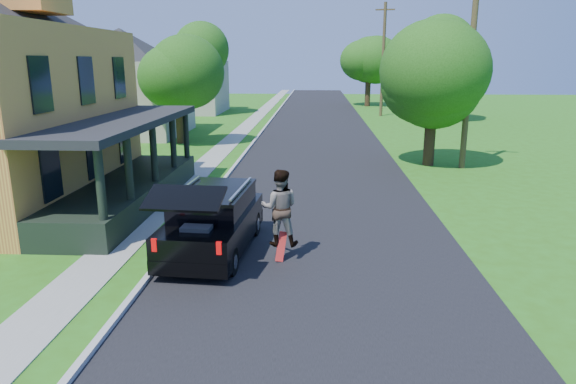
# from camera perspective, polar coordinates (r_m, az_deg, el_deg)

# --- Properties ---
(ground) EXTENTS (140.00, 140.00, 0.00)m
(ground) POSITION_cam_1_polar(r_m,az_deg,el_deg) (12.61, 3.33, -9.33)
(ground) COLOR #2E6514
(ground) RESTS_ON ground
(street) EXTENTS (8.00, 120.00, 0.02)m
(street) POSITION_cam_1_polar(r_m,az_deg,el_deg) (31.95, 3.31, 5.26)
(street) COLOR black
(street) RESTS_ON ground
(curb) EXTENTS (0.15, 120.00, 0.12)m
(curb) POSITION_cam_1_polar(r_m,az_deg,el_deg) (32.19, -3.95, 5.32)
(curb) COLOR #ABABA6
(curb) RESTS_ON ground
(sidewalk) EXTENTS (1.30, 120.00, 0.03)m
(sidewalk) POSITION_cam_1_polar(r_m,az_deg,el_deg) (32.42, -6.68, 5.32)
(sidewalk) COLOR gray
(sidewalk) RESTS_ON ground
(front_walk) EXTENTS (6.50, 1.20, 0.03)m
(front_walk) POSITION_cam_1_polar(r_m,az_deg,el_deg) (20.54, -24.23, -1.17)
(front_walk) COLOR gray
(front_walk) RESTS_ON ground
(neighbor_house_mid) EXTENTS (12.78, 12.78, 8.30)m
(neighbor_house_mid) POSITION_cam_1_polar(r_m,az_deg,el_deg) (38.00, -17.93, 12.41)
(neighbor_house_mid) COLOR #ADA599
(neighbor_house_mid) RESTS_ON ground
(neighbor_house_far) EXTENTS (12.78, 12.78, 8.30)m
(neighbor_house_far) POSITION_cam_1_polar(r_m,az_deg,el_deg) (53.27, -11.72, 13.18)
(neighbor_house_far) COLOR #ADA599
(neighbor_house_far) RESTS_ON ground
(black_suv) EXTENTS (2.22, 5.06, 2.30)m
(black_suv) POSITION_cam_1_polar(r_m,az_deg,el_deg) (13.97, -8.33, -3.20)
(black_suv) COLOR black
(black_suv) RESTS_ON ground
(skateboarder) EXTENTS (0.98, 0.77, 2.01)m
(skateboarder) POSITION_cam_1_polar(r_m,az_deg,el_deg) (13.20, -0.93, -1.75)
(skateboarder) COLOR black
(skateboarder) RESTS_ON ground
(skateboard) EXTENTS (0.30, 0.33, 0.78)m
(skateboard) POSITION_cam_1_polar(r_m,az_deg,el_deg) (13.33, -0.76, -6.16)
(skateboard) COLOR red
(skateboard) RESTS_ON ground
(tree_left_mid) EXTENTS (4.95, 4.67, 7.13)m
(tree_left_mid) POSITION_cam_1_polar(r_m,az_deg,el_deg) (32.91, -12.30, 13.62)
(tree_left_mid) COLOR black
(tree_left_mid) RESTS_ON ground
(tree_left_far) EXTENTS (6.80, 6.53, 8.83)m
(tree_left_far) POSITION_cam_1_polar(r_m,az_deg,el_deg) (51.60, -9.41, 15.14)
(tree_left_far) COLOR black
(tree_left_far) RESTS_ON ground
(tree_right_near) EXTENTS (6.11, 5.80, 7.35)m
(tree_right_near) POSITION_cam_1_polar(r_m,az_deg,el_deg) (26.10, 15.86, 13.09)
(tree_right_near) COLOR black
(tree_right_near) RESTS_ON ground
(tree_right_mid) EXTENTS (5.95, 5.87, 8.97)m
(tree_right_mid) POSITION_cam_1_polar(r_m,az_deg,el_deg) (46.30, 16.06, 14.97)
(tree_right_mid) COLOR black
(tree_right_mid) RESTS_ON ground
(tree_right_far) EXTENTS (7.23, 6.88, 8.72)m
(tree_right_far) POSITION_cam_1_polar(r_m,az_deg,el_deg) (59.77, 8.95, 14.87)
(tree_right_far) COLOR black
(tree_right_far) RESTS_ON ground
(utility_pole_near) EXTENTS (1.76, 0.40, 10.36)m
(utility_pole_near) POSITION_cam_1_polar(r_m,az_deg,el_deg) (25.87, 19.70, 14.20)
(utility_pole_near) COLOR #483821
(utility_pole_near) RESTS_ON ground
(utility_pole_far) EXTENTS (1.74, 0.40, 10.14)m
(utility_pole_far) POSITION_cam_1_polar(r_m,az_deg,el_deg) (49.37, 10.53, 14.37)
(utility_pole_far) COLOR #483821
(utility_pole_far) RESTS_ON ground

